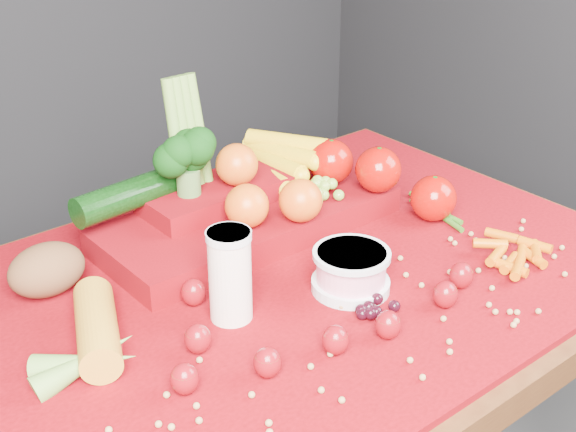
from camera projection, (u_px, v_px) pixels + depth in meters
table at (296, 325)px, 1.32m from camera, size 1.10×0.80×0.75m
red_cloth at (296, 273)px, 1.28m from camera, size 1.05×0.75×0.01m
milk_glass at (230, 272)px, 1.12m from camera, size 0.06×0.06×0.14m
yogurt_bowl at (351, 269)px, 1.21m from camera, size 0.12×0.12×0.07m
strawberry_scatter at (292, 324)px, 1.10m from camera, size 0.54×0.28×0.05m
dark_grape_cluster at (378, 307)px, 1.15m from camera, size 0.06×0.05×0.03m
soybean_scatter at (387, 323)px, 1.13m from camera, size 0.84×0.24×0.01m
corn_ear at (89, 352)px, 1.04m from camera, size 0.24×0.26×0.06m
potato at (47, 270)px, 1.19m from camera, size 0.12×0.09×0.08m
baby_carrot_pile at (514, 249)px, 1.30m from camera, size 0.18×0.18×0.03m
green_bean_pile at (435, 211)px, 1.45m from camera, size 0.14×0.12×0.01m
produce_mound at (259, 196)px, 1.38m from camera, size 0.60×0.36×0.27m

